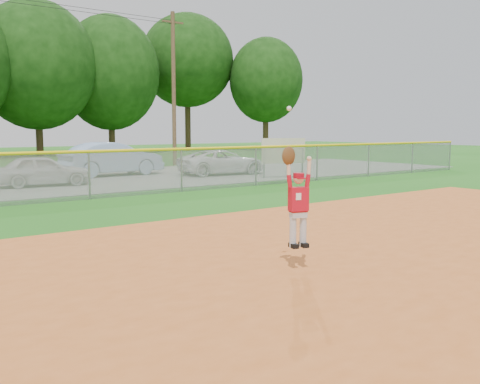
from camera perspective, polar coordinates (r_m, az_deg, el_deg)
name	(u,v)px	position (r m, az deg, el deg)	size (l,w,h in m)	color
ground	(319,263)	(9.01, 8.39, -7.53)	(120.00, 120.00, 0.00)	#1D5D15
parking_strip	(34,183)	(23.08, -21.14, 0.88)	(44.00, 10.00, 0.03)	gray
car_white_a	(43,170)	(21.71, -20.31, 2.18)	(1.40, 3.49, 1.19)	silver
car_blue	(112,159)	(25.57, -13.49, 3.46)	(1.64, 4.70, 1.55)	#90B0D7
car_white_b	(222,162)	(25.49, -1.90, 3.20)	(1.94, 4.20, 1.17)	white
sponsor_sign	(283,152)	(23.72, 4.65, 4.28)	(1.88, 0.82, 1.79)	gray
outfield_fence	(89,171)	(17.33, -15.79, 2.13)	(40.06, 0.10, 1.55)	gray
power_lines	(14,78)	(29.13, -22.92, 11.13)	(19.40, 0.24, 9.00)	#4C3823
ballplayer	(297,198)	(8.27, 6.09, -0.59)	(0.52, 0.30, 2.17)	silver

